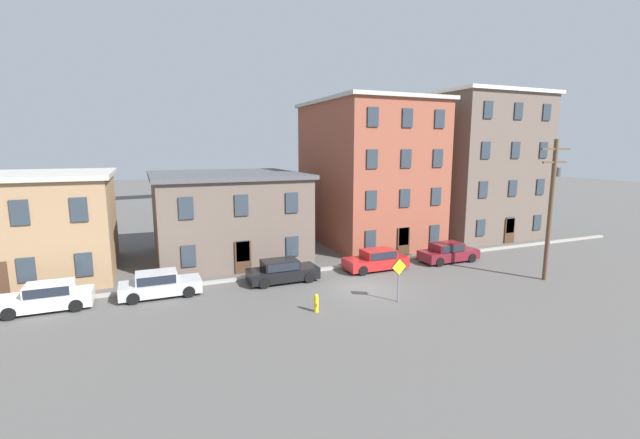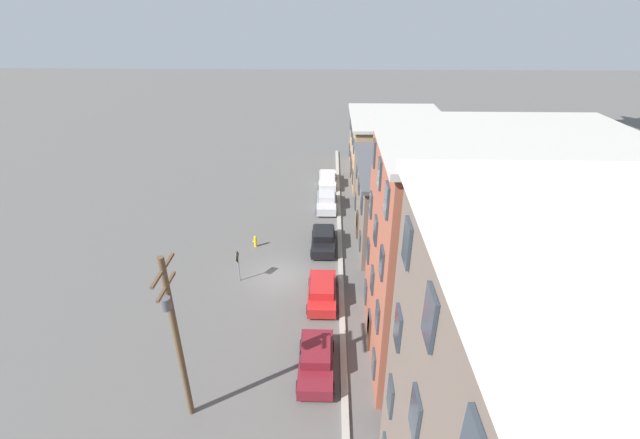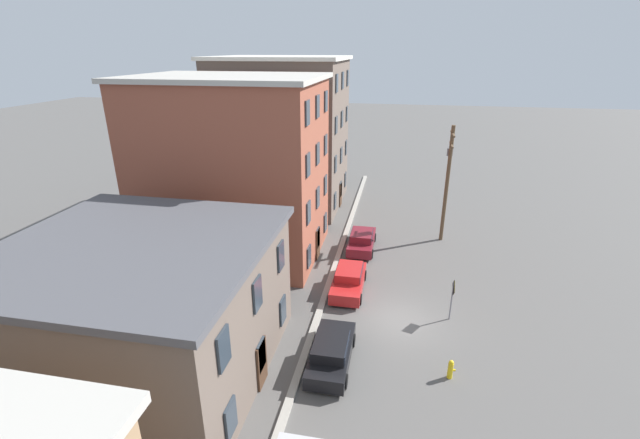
% 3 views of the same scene
% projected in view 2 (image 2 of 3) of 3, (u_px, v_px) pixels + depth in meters
% --- Properties ---
extents(ground_plane, '(200.00, 200.00, 0.00)m').
position_uv_depth(ground_plane, '(279.00, 275.00, 30.92)').
color(ground_plane, '#565451').
extents(kerb_strip, '(56.00, 0.36, 0.16)m').
position_uv_depth(kerb_strip, '(341.00, 275.00, 30.78)').
color(kerb_strip, '#9E998E').
rests_on(kerb_strip, ground_plane).
extents(apartment_corner, '(11.94, 9.96, 6.80)m').
position_uv_depth(apartment_corner, '(395.00, 147.00, 46.49)').
color(apartment_corner, '#9E7A56').
rests_on(apartment_corner, ground_plane).
extents(apartment_midblock, '(10.98, 11.03, 6.47)m').
position_uv_depth(apartment_midblock, '(424.00, 202.00, 34.44)').
color(apartment_midblock, '#66564C').
rests_on(apartment_midblock, ground_plane).
extents(apartment_far, '(9.36, 12.23, 12.37)m').
position_uv_depth(apartment_far, '(490.00, 255.00, 21.79)').
color(apartment_far, brown).
rests_on(apartment_far, ground_plane).
extents(car_white, '(4.40, 1.92, 1.43)m').
position_uv_depth(car_white, '(328.00, 179.00, 45.42)').
color(car_white, silver).
rests_on(car_white, ground_plane).
extents(car_silver, '(4.40, 1.92, 1.43)m').
position_uv_depth(car_silver, '(327.00, 200.00, 40.57)').
color(car_silver, '#B7B7BC').
rests_on(car_silver, ground_plane).
extents(car_black, '(4.40, 1.92, 1.43)m').
position_uv_depth(car_black, '(323.00, 238.00, 34.15)').
color(car_black, black).
rests_on(car_black, ground_plane).
extents(car_red, '(4.40, 1.92, 1.43)m').
position_uv_depth(car_red, '(322.00, 291.00, 28.05)').
color(car_red, '#B21E1E').
rests_on(car_red, ground_plane).
extents(car_maroon, '(4.40, 1.92, 1.43)m').
position_uv_depth(car_maroon, '(316.00, 359.00, 22.78)').
color(car_maroon, maroon).
rests_on(car_maroon, ground_plane).
extents(caution_sign, '(0.98, 0.08, 2.47)m').
position_uv_depth(caution_sign, '(238.00, 261.00, 29.60)').
color(caution_sign, slate).
rests_on(caution_sign, ground_plane).
extents(utility_pole, '(2.40, 0.44, 8.89)m').
position_uv_depth(utility_pole, '(175.00, 334.00, 18.37)').
color(utility_pole, brown).
rests_on(utility_pole, ground_plane).
extents(fire_hydrant, '(0.24, 0.34, 0.96)m').
position_uv_depth(fire_hydrant, '(255.00, 241.00, 34.30)').
color(fire_hydrant, yellow).
rests_on(fire_hydrant, ground_plane).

